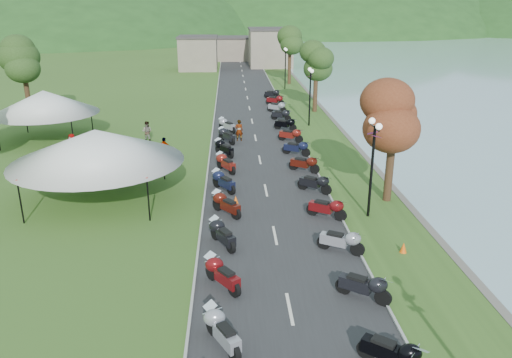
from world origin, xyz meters
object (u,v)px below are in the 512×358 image
object	(u,v)px
vendor_tent_main	(98,165)
pedestrian_a	(97,184)
pedestrian_c	(87,156)
pedestrian_b	(148,142)

from	to	relation	value
vendor_tent_main	pedestrian_a	distance (m)	3.32
pedestrian_c	vendor_tent_main	bearing A→B (deg)	12.29
pedestrian_b	pedestrian_c	size ratio (longest dim) A/B	1.07
pedestrian_c	pedestrian_b	bearing A→B (deg)	126.29
vendor_tent_main	pedestrian_c	world-z (taller)	vendor_tent_main
pedestrian_a	pedestrian_c	xyz separation A→B (m)	(-2.14, 5.84, 0.00)
vendor_tent_main	pedestrian_a	xyz separation A→B (m)	(-0.92, 2.49, -2.00)
vendor_tent_main	pedestrian_c	bearing A→B (deg)	110.20
vendor_tent_main	pedestrian_b	bearing A→B (deg)	86.50
vendor_tent_main	pedestrian_a	size ratio (longest dim) A/B	3.27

